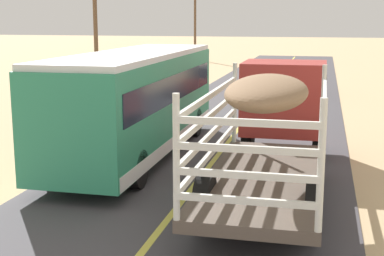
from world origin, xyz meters
name	(u,v)px	position (x,y,z in m)	size (l,w,h in m)	color
livestock_truck	(278,109)	(1.94, 11.92, 1.79)	(2.53, 9.70, 3.02)	#B2332D
bus	(137,101)	(-2.45, 12.86, 1.75)	(2.54, 10.00, 3.21)	#2D8C66
car_far	(289,82)	(1.24, 28.36, 0.69)	(1.80, 4.40, 1.46)	#B2261E
power_pole_mid	(95,25)	(-9.66, 26.91, 3.79)	(2.20, 0.24, 7.02)	brown
power_pole_far	(195,12)	(-9.66, 52.26, 4.74)	(2.20, 0.24, 8.88)	brown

